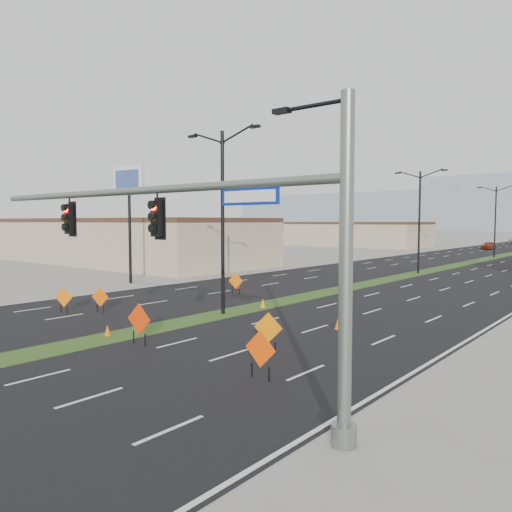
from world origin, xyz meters
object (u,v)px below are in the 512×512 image
Objects in this scene: streetlight_0 at (223,216)px; construction_sign_0 at (64,298)px; streetlight_2 at (495,219)px; cone_3 at (238,285)px; construction_sign_1 at (100,298)px; construction_sign_3 at (139,321)px; signal_mast at (200,234)px; construction_sign_5 at (260,351)px; cone_1 at (263,303)px; construction_sign_2 at (236,282)px; cone_0 at (107,331)px; pole_sign_west at (129,188)px; construction_sign_4 at (268,329)px; car_left at (488,246)px; cone_2 at (338,324)px; streetlight_1 at (419,218)px.

streetlight_0 reaches higher than construction_sign_0.
streetlight_2 is 48.31m from cone_3.
construction_sign_3 reaches higher than construction_sign_1.
construction_sign_3 is at bearing 156.81° from signal_mast.
construction_sign_5 is 21.93m from cone_3.
signal_mast is 15.92m from cone_1.
construction_sign_5 reaches higher than cone_1.
construction_sign_5 is (13.31, -13.69, 0.07)m from construction_sign_2.
signal_mast is 11.25× the size of construction_sign_1.
construction_sign_0 reaches higher than cone_0.
pole_sign_west is at bearing 139.01° from construction_sign_3.
construction_sign_0 is 2.71× the size of cone_3.
signal_mast reaches higher than construction_sign_4.
car_left is 7.76× the size of cone_0.
cone_2 is at bearing 74.70° from construction_sign_4.
cone_2 is (6.41, -2.32, -0.02)m from cone_1.
signal_mast reaches higher than construction_sign_3.
cone_2 is at bearing -77.03° from car_left.
construction_sign_4 is 7.61m from cone_0.
streetlight_1 is at bearing 46.30° from pole_sign_west.
streetlight_0 is 8.61m from cone_2.
signal_mast is at bearing -80.98° from cone_2.
construction_sign_1 is 0.91× the size of construction_sign_4.
signal_mast reaches higher than construction_sign_5.
construction_sign_4 is at bearing 21.50° from construction_sign_3.
construction_sign_1 is at bearing -95.36° from streetlight_2.
streetlight_2 is 63.38m from construction_sign_3.
streetlight_0 is at bearing 15.49° from construction_sign_1.
construction_sign_2 is 14.88m from construction_sign_3.
construction_sign_2 is at bearing 54.19° from construction_sign_0.
streetlight_2 is 63.37m from cone_0.
signal_mast is at bearing -94.20° from construction_sign_5.
pole_sign_west is at bearing 161.17° from streetlight_0.
cone_3 is at bearing -107.85° from streetlight_1.
construction_sign_1 is 13.36m from cone_2.
cone_3 is (-6.32, -47.61, -5.15)m from streetlight_2.
construction_sign_0 is 9.26m from construction_sign_3.
streetlight_2 is 61.27m from construction_sign_4.
car_left is 2.83× the size of construction_sign_0.
cone_0 is at bearing 177.90° from construction_sign_5.
construction_sign_1 is at bearing -86.33° from car_left.
car_left is 7.28× the size of cone_1.
streetlight_0 is 56.00m from streetlight_2.
cone_0 is at bearing -176.40° from construction_sign_4.
streetlight_1 is 2.43× the size of car_left.
cone_2 is at bearing -34.42° from construction_sign_2.
streetlight_2 reaches higher than cone_2.
streetlight_1 is 17.66× the size of cone_1.
construction_sign_0 is at bearing -87.34° from car_left.
construction_sign_5 is 28.31m from pole_sign_west.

